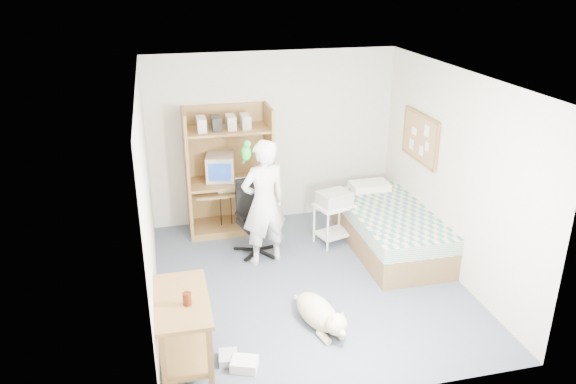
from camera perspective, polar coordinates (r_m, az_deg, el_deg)
The scene contains 21 objects.
floor at distance 6.93m, azimuth 2.08°, elevation -9.15°, with size 4.00×4.00×0.00m, color #495264.
wall_back at distance 8.21m, azimuth -1.51°, elevation 5.51°, with size 3.60×0.02×2.50m, color beige.
wall_right at distance 7.05m, azimuth 16.49°, elevation 1.74°, with size 0.02×4.00×2.50m, color beige.
wall_left at distance 6.16m, azimuth -14.10°, elevation -0.94°, with size 0.02×4.00×2.50m, color beige.
ceiling at distance 6.02m, azimuth 2.42°, elevation 11.63°, with size 3.60×4.00×0.02m, color white.
computer_hutch at distance 7.99m, azimuth -6.01°, elevation 1.68°, with size 1.20×0.63×1.80m.
bed at distance 7.70m, azimuth 10.27°, elevation -3.69°, with size 1.02×2.02×0.66m.
side_desk at distance 5.46m, azimuth -10.60°, elevation -12.89°, with size 0.50×1.00×0.75m.
corkboard at distance 7.72m, azimuth 13.26°, elevation 5.40°, with size 0.04×0.94×0.66m.
office_chair at distance 7.48m, azimuth -3.34°, elevation -3.58°, with size 0.56×0.56×0.99m.
person at distance 7.03m, azimuth -2.47°, elevation -1.11°, with size 0.60×0.39×1.65m, color white.
parrot at distance 6.77m, azimuth -4.24°, elevation 4.12°, with size 0.12×0.21×0.33m.
dog at distance 6.09m, azimuth 3.24°, elevation -12.22°, with size 0.49×0.99×0.38m.
printer_cart at distance 7.70m, azimuth 4.68°, elevation -2.60°, with size 0.58×0.51×0.58m.
printer at distance 7.59m, azimuth 4.74°, elevation -0.64°, with size 0.42×0.32×0.18m, color #B3B3AE.
crt_monitor at distance 7.94m, azimuth -6.90°, elevation 2.51°, with size 0.44×0.46×0.36m.
keyboard at distance 7.90m, azimuth -5.54°, elevation 0.29°, with size 0.45×0.16×0.03m, color beige.
pencil_cup at distance 7.96m, azimuth -3.33°, elevation 1.67°, with size 0.08×0.08×0.12m, color yellow.
drink_glass at distance 5.20m, azimuth -10.22°, elevation -10.64°, with size 0.08×0.08×0.12m, color #43190A.
floor_box_a at distance 5.62m, azimuth -4.45°, elevation -17.04°, with size 0.25×0.20×0.10m, color white.
floor_box_b at distance 5.73m, azimuth -6.10°, elevation -16.39°, with size 0.18×0.22×0.08m, color beige.
Camera 1 is at (-1.62, -5.70, 3.59)m, focal length 35.00 mm.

